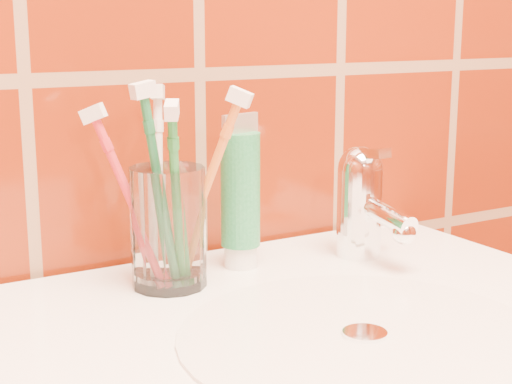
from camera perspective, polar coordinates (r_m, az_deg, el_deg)
glass_tumbler at (r=0.74m, az=-6.40°, el=-2.58°), size 0.08×0.08×0.12m
toothpaste_tube at (r=0.79m, az=-1.14°, el=-0.33°), size 0.04×0.04×0.16m
faucet at (r=0.84m, az=7.74°, el=-0.46°), size 0.05×0.11×0.12m
toothbrush_0 at (r=0.73m, az=-9.11°, el=-0.56°), size 0.15×0.14×0.19m
toothbrush_1 at (r=0.73m, az=-3.72°, el=0.14°), size 0.15×0.15×0.21m
toothbrush_2 at (r=0.75m, az=-7.10°, el=0.41°), size 0.07×0.09×0.20m
toothbrush_3 at (r=0.71m, az=-5.85°, el=-0.54°), size 0.09×0.11×0.20m
toothbrush_4 at (r=0.72m, az=-7.02°, el=0.15°), size 0.07×0.06×0.20m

